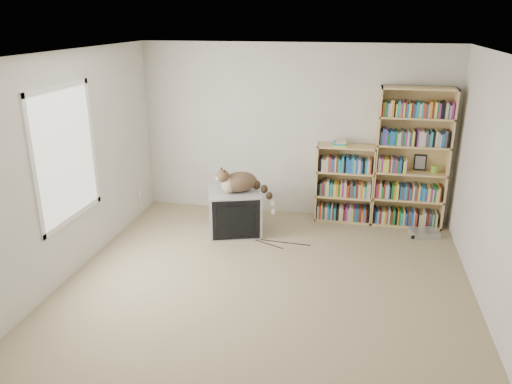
% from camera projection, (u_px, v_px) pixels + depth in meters
% --- Properties ---
extents(floor, '(4.50, 5.00, 0.01)m').
position_uv_depth(floor, '(262.00, 297.00, 5.34)').
color(floor, tan).
rests_on(floor, ground).
extents(wall_back, '(4.50, 0.02, 2.50)m').
position_uv_depth(wall_back, '(294.00, 132.00, 7.23)').
color(wall_back, beige).
rests_on(wall_back, floor).
extents(wall_front, '(4.50, 0.02, 2.50)m').
position_uv_depth(wall_front, '(173.00, 338.00, 2.61)').
color(wall_front, beige).
rests_on(wall_front, floor).
extents(wall_left, '(0.02, 5.00, 2.50)m').
position_uv_depth(wall_left, '(56.00, 173.00, 5.34)').
color(wall_left, beige).
rests_on(wall_left, floor).
extents(wall_right, '(0.02, 5.00, 2.50)m').
position_uv_depth(wall_right, '(507.00, 203.00, 4.50)').
color(wall_right, beige).
rests_on(wall_right, floor).
extents(ceiling, '(4.50, 5.00, 0.02)m').
position_uv_depth(ceiling, '(263.00, 56.00, 4.50)').
color(ceiling, white).
rests_on(ceiling, wall_back).
extents(window, '(0.02, 1.22, 1.52)m').
position_uv_depth(window, '(66.00, 155.00, 5.47)').
color(window, white).
rests_on(window, wall_left).
extents(crt_tv, '(0.85, 0.80, 0.60)m').
position_uv_depth(crt_tv, '(235.00, 212.00, 6.85)').
color(crt_tv, '#A3A3A6').
rests_on(crt_tv, floor).
extents(cat, '(0.84, 0.55, 0.59)m').
position_uv_depth(cat, '(244.00, 185.00, 6.68)').
color(cat, '#322114').
rests_on(cat, crt_tv).
extents(bookcase_tall, '(0.98, 0.30, 1.96)m').
position_uv_depth(bookcase_tall, '(411.00, 162.00, 6.90)').
color(bookcase_tall, tan).
rests_on(bookcase_tall, floor).
extents(bookcase_short, '(0.82, 0.30, 1.12)m').
position_uv_depth(bookcase_short, '(344.00, 186.00, 7.20)').
color(bookcase_short, tan).
rests_on(bookcase_short, floor).
extents(book_stack, '(0.19, 0.25, 0.08)m').
position_uv_depth(book_stack, '(341.00, 143.00, 6.95)').
color(book_stack, '#B53618').
rests_on(book_stack, bookcase_short).
extents(green_mug, '(0.10, 0.10, 0.11)m').
position_uv_depth(green_mug, '(435.00, 169.00, 6.85)').
color(green_mug, '#69A12E').
rests_on(green_mug, bookcase_tall).
extents(framed_print, '(0.17, 0.05, 0.22)m').
position_uv_depth(framed_print, '(420.00, 162.00, 6.96)').
color(framed_print, black).
rests_on(framed_print, bookcase_tall).
extents(dvd_player, '(0.42, 0.35, 0.08)m').
position_uv_depth(dvd_player, '(424.00, 233.00, 6.80)').
color(dvd_player, '#AEAFB3').
rests_on(dvd_player, floor).
extents(wall_outlet, '(0.01, 0.08, 0.13)m').
position_uv_depth(wall_outlet, '(139.00, 194.00, 7.45)').
color(wall_outlet, silver).
rests_on(wall_outlet, wall_left).
extents(floor_cables, '(1.20, 0.70, 0.01)m').
position_uv_depth(floor_cables, '(286.00, 237.00, 6.77)').
color(floor_cables, black).
rests_on(floor_cables, floor).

